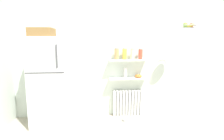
{
  "coord_description": "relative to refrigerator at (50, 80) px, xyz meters",
  "views": [
    {
      "loc": [
        -0.53,
        -1.94,
        1.61
      ],
      "look_at": [
        -0.22,
        1.6,
        1.05
      ],
      "focal_mm": 30.26,
      "sensor_mm": 36.0,
      "label": 1
    }
  ],
  "objects": [
    {
      "name": "storage_jar_0",
      "position": [
        1.3,
        0.23,
        0.46
      ],
      "size": [
        0.09,
        0.09,
        0.23
      ],
      "color": "tan",
      "rests_on": "wall_shelf_upper"
    },
    {
      "name": "refrigerator",
      "position": [
        0.0,
        0.0,
        0.0
      ],
      "size": [
        0.67,
        0.72,
        1.83
      ],
      "color": "silver",
      "rests_on": "ground_plane"
    },
    {
      "name": "back_wall",
      "position": [
        1.4,
        0.39,
        0.43
      ],
      "size": [
        7.04,
        0.1,
        2.6
      ],
      "primitive_type": "cube",
      "color": "silver",
      "rests_on": "ground_plane"
    },
    {
      "name": "shelf_bowl",
      "position": [
        1.76,
        0.23,
        -0.0
      ],
      "size": [
        0.15,
        0.15,
        0.07
      ],
      "primitive_type": "ellipsoid",
      "color": "orange",
      "rests_on": "wall_shelf_lower"
    },
    {
      "name": "vase",
      "position": [
        1.48,
        0.23,
        0.07
      ],
      "size": [
        0.08,
        0.08,
        0.21
      ],
      "primitive_type": "cylinder",
      "color": "#B2ADA8",
      "rests_on": "wall_shelf_lower"
    },
    {
      "name": "storage_jar_3",
      "position": [
        1.8,
        0.23,
        0.46
      ],
      "size": [
        0.09,
        0.09,
        0.22
      ],
      "color": "#C64C38",
      "rests_on": "wall_shelf_upper"
    },
    {
      "name": "pet_food_bowl",
      "position": [
        1.49,
        -0.03,
        -0.85
      ],
      "size": [
        0.19,
        0.19,
        0.05
      ],
      "primitive_type": "cylinder",
      "color": "#B7B7BC",
      "rests_on": "ground_plane"
    },
    {
      "name": "hanging_fruit_basket",
      "position": [
        2.58,
        -0.17,
        1.0
      ],
      "size": [
        0.31,
        0.31,
        0.1
      ],
      "color": "#B2B2B7"
    },
    {
      "name": "storage_jar_2",
      "position": [
        1.63,
        0.23,
        0.46
      ],
      "size": [
        0.08,
        0.08,
        0.22
      ],
      "color": "beige",
      "rests_on": "wall_shelf_upper"
    },
    {
      "name": "storage_jar_1",
      "position": [
        1.46,
        0.23,
        0.46
      ],
      "size": [
        0.09,
        0.09,
        0.23
      ],
      "color": "yellow",
      "rests_on": "wall_shelf_upper"
    },
    {
      "name": "wall_shelf_upper",
      "position": [
        1.55,
        0.23,
        0.34
      ],
      "size": [
        0.8,
        0.22,
        0.02
      ],
      "primitive_type": "cube",
      "color": "white"
    },
    {
      "name": "radiator",
      "position": [
        1.55,
        0.26,
        -0.6
      ],
      "size": [
        0.62,
        0.12,
        0.55
      ],
      "color": "white",
      "rests_on": "ground_plane"
    },
    {
      "name": "wall_shelf_lower",
      "position": [
        1.55,
        0.23,
        -0.05
      ],
      "size": [
        0.8,
        0.22,
        0.02
      ],
      "primitive_type": "cube",
      "color": "white"
    }
  ]
}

